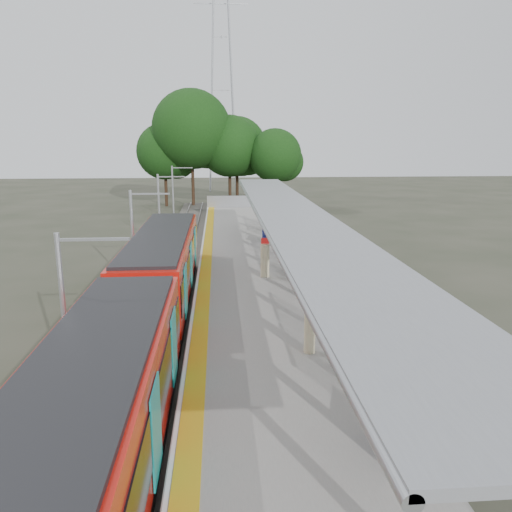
{
  "coord_description": "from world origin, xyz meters",
  "views": [
    {
      "loc": [
        -1.78,
        -7.01,
        7.94
      ],
      "look_at": [
        0.02,
        16.95,
        2.3
      ],
      "focal_mm": 35.0,
      "sensor_mm": 36.0,
      "label": 1
    }
  ],
  "objects_px": {
    "info_pillar_far": "(265,260)",
    "litter_bin": "(304,273)",
    "bench_far": "(266,235)",
    "bench_near": "(401,426)",
    "train": "(141,316)",
    "bench_mid": "(304,265)",
    "info_pillar_near": "(310,332)"
  },
  "relations": [
    {
      "from": "train",
      "to": "litter_bin",
      "type": "height_order",
      "value": "train"
    },
    {
      "from": "bench_far",
      "to": "info_pillar_far",
      "type": "bearing_deg",
      "value": -81.7
    },
    {
      "from": "bench_far",
      "to": "info_pillar_far",
      "type": "xyz_separation_m",
      "value": [
        -0.87,
        -8.49,
        0.32
      ]
    },
    {
      "from": "bench_mid",
      "to": "litter_bin",
      "type": "relative_size",
      "value": 1.61
    },
    {
      "from": "bench_near",
      "to": "bench_far",
      "type": "distance_m",
      "value": 23.36
    },
    {
      "from": "info_pillar_far",
      "to": "bench_mid",
      "type": "bearing_deg",
      "value": 5.92
    },
    {
      "from": "train",
      "to": "bench_mid",
      "type": "distance_m",
      "value": 11.15
    },
    {
      "from": "litter_bin",
      "to": "train",
      "type": "bearing_deg",
      "value": -133.69
    },
    {
      "from": "train",
      "to": "bench_far",
      "type": "xyz_separation_m",
      "value": [
        5.92,
        16.97,
        -0.49
      ]
    },
    {
      "from": "train",
      "to": "litter_bin",
      "type": "bearing_deg",
      "value": 46.31
    },
    {
      "from": "bench_far",
      "to": "litter_bin",
      "type": "distance_m",
      "value": 9.83
    },
    {
      "from": "train",
      "to": "bench_far",
      "type": "distance_m",
      "value": 17.98
    },
    {
      "from": "bench_near",
      "to": "info_pillar_near",
      "type": "distance_m",
      "value": 5.48
    },
    {
      "from": "train",
      "to": "bench_mid",
      "type": "xyz_separation_m",
      "value": [
        7.11,
        8.58,
        -0.48
      ]
    },
    {
      "from": "bench_near",
      "to": "bench_far",
      "type": "relative_size",
      "value": 0.95
    },
    {
      "from": "bench_mid",
      "to": "info_pillar_far",
      "type": "distance_m",
      "value": 2.09
    },
    {
      "from": "info_pillar_far",
      "to": "bench_far",
      "type": "bearing_deg",
      "value": 87.18
    },
    {
      "from": "bench_mid",
      "to": "litter_bin",
      "type": "bearing_deg",
      "value": -122.57
    },
    {
      "from": "bench_far",
      "to": "litter_bin",
      "type": "xyz_separation_m",
      "value": [
        0.95,
        -9.78,
        -0.05
      ]
    },
    {
      "from": "info_pillar_far",
      "to": "litter_bin",
      "type": "distance_m",
      "value": 2.26
    },
    {
      "from": "bench_mid",
      "to": "info_pillar_near",
      "type": "distance_m",
      "value": 9.71
    },
    {
      "from": "bench_near",
      "to": "info_pillar_far",
      "type": "bearing_deg",
      "value": 112.47
    },
    {
      "from": "info_pillar_near",
      "to": "bench_mid",
      "type": "bearing_deg",
      "value": 87.11
    },
    {
      "from": "bench_mid",
      "to": "info_pillar_far",
      "type": "xyz_separation_m",
      "value": [
        -2.06,
        -0.1,
        0.31
      ]
    },
    {
      "from": "info_pillar_far",
      "to": "litter_bin",
      "type": "xyz_separation_m",
      "value": [
        1.82,
        -1.29,
        -0.37
      ]
    },
    {
      "from": "info_pillar_near",
      "to": "info_pillar_far",
      "type": "relative_size",
      "value": 0.83
    },
    {
      "from": "bench_near",
      "to": "bench_mid",
      "type": "height_order",
      "value": "bench_mid"
    },
    {
      "from": "bench_mid",
      "to": "bench_near",
      "type": "bearing_deg",
      "value": -113.93
    },
    {
      "from": "train",
      "to": "bench_near",
      "type": "bearing_deg",
      "value": -43.15
    },
    {
      "from": "bench_far",
      "to": "info_pillar_near",
      "type": "distance_m",
      "value": 17.99
    },
    {
      "from": "bench_far",
      "to": "info_pillar_far",
      "type": "relative_size",
      "value": 0.8
    },
    {
      "from": "bench_near",
      "to": "litter_bin",
      "type": "distance_m",
      "value": 13.56
    }
  ]
}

